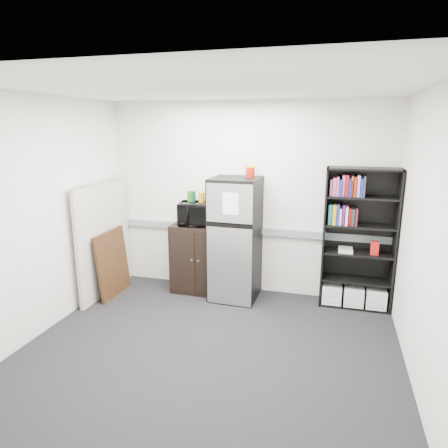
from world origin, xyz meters
name	(u,v)px	position (x,y,z in m)	size (l,w,h in m)	color
floor	(210,349)	(0.00, 0.00, 0.00)	(4.00, 4.00, 0.00)	black
wall_back	(247,199)	(0.00, 1.75, 1.35)	(4.00, 0.02, 2.70)	silver
wall_right	(427,244)	(2.00, 0.00, 1.35)	(0.02, 3.50, 2.70)	silver
wall_left	(41,217)	(-2.00, 0.00, 1.35)	(0.02, 3.50, 2.70)	silver
ceiling	(208,87)	(0.00, 0.00, 2.70)	(4.00, 3.50, 0.02)	white
electrical_raceway	(246,230)	(0.00, 1.72, 0.90)	(3.92, 0.05, 0.10)	gray
wall_note	(223,184)	(-0.35, 1.74, 1.55)	(0.14, 0.00, 0.10)	white
bookshelf	(358,240)	(1.53, 1.57, 0.91)	(0.90, 0.34, 1.85)	black
cubicle_partition	(105,238)	(-1.90, 1.08, 0.81)	(0.06, 1.30, 1.62)	#ABA797
cabinet	(201,258)	(-0.61, 1.50, 0.50)	(0.80, 0.53, 0.99)	black
microwave	(200,214)	(-0.61, 1.48, 1.15)	(0.58, 0.39, 0.32)	black
snack_box_a	(190,197)	(-0.76, 1.52, 1.39)	(0.07, 0.05, 0.15)	#1C5819
snack_box_b	(193,197)	(-0.73, 1.52, 1.39)	(0.07, 0.05, 0.15)	#0B321B
snack_box_c	(202,197)	(-0.59, 1.52, 1.38)	(0.07, 0.05, 0.14)	#C88412
snack_bag	(214,200)	(-0.40, 1.47, 1.36)	(0.18, 0.10, 0.10)	orange
refrigerator	(235,239)	(-0.08, 1.42, 0.84)	(0.65, 0.68, 1.69)	black
coffee_can	(250,171)	(0.09, 1.55, 1.77)	(0.12, 0.12, 0.17)	#9A1907
framed_poster	(113,263)	(-1.77, 1.03, 0.47)	(0.13, 0.73, 0.93)	#301D0D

